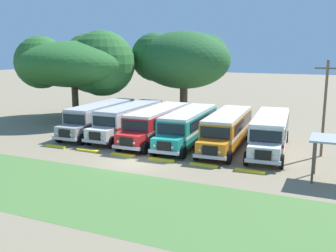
{
  "coord_description": "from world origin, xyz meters",
  "views": [
    {
      "loc": [
        13.2,
        -23.38,
        8.02
      ],
      "look_at": [
        0.0,
        5.93,
        1.6
      ],
      "focal_mm": 41.15,
      "sensor_mm": 36.0,
      "label": 1
    }
  ],
  "objects_px": {
    "parked_bus_slot_3": "(188,125)",
    "parked_bus_slot_4": "(227,128)",
    "parked_bus_slot_1": "(129,119)",
    "utility_pole": "(325,106)",
    "secondary_tree": "(80,64)",
    "parked_bus_slot_2": "(157,122)",
    "parked_bus_slot_5": "(270,131)",
    "broad_shade_tree": "(184,60)",
    "parked_bus_slot_0": "(101,117)"
  },
  "relations": [
    {
      "from": "parked_bus_slot_3",
      "to": "parked_bus_slot_4",
      "type": "height_order",
      "value": "same"
    },
    {
      "from": "parked_bus_slot_1",
      "to": "parked_bus_slot_4",
      "type": "height_order",
      "value": "same"
    },
    {
      "from": "parked_bus_slot_3",
      "to": "utility_pole",
      "type": "xyz_separation_m",
      "value": [
        10.77,
        0.23,
        2.3
      ]
    },
    {
      "from": "parked_bus_slot_4",
      "to": "secondary_tree",
      "type": "distance_m",
      "value": 21.23
    },
    {
      "from": "parked_bus_slot_2",
      "to": "parked_bus_slot_5",
      "type": "bearing_deg",
      "value": 91.42
    },
    {
      "from": "parked_bus_slot_1",
      "to": "parked_bus_slot_4",
      "type": "xyz_separation_m",
      "value": [
        9.68,
        -0.55,
        0.0
      ]
    },
    {
      "from": "secondary_tree",
      "to": "broad_shade_tree",
      "type": "bearing_deg",
      "value": 34.43
    },
    {
      "from": "parked_bus_slot_1",
      "to": "parked_bus_slot_2",
      "type": "bearing_deg",
      "value": 77.59
    },
    {
      "from": "parked_bus_slot_1",
      "to": "parked_bus_slot_5",
      "type": "height_order",
      "value": "same"
    },
    {
      "from": "parked_bus_slot_3",
      "to": "parked_bus_slot_5",
      "type": "xyz_separation_m",
      "value": [
        6.85,
        0.5,
        0.0
      ]
    },
    {
      "from": "parked_bus_slot_4",
      "to": "parked_bus_slot_2",
      "type": "bearing_deg",
      "value": -92.33
    },
    {
      "from": "parked_bus_slot_2",
      "to": "parked_bus_slot_1",
      "type": "bearing_deg",
      "value": -103.47
    },
    {
      "from": "utility_pole",
      "to": "broad_shade_tree",
      "type": "bearing_deg",
      "value": 141.26
    },
    {
      "from": "utility_pole",
      "to": "parked_bus_slot_3",
      "type": "bearing_deg",
      "value": -178.79
    },
    {
      "from": "parked_bus_slot_4",
      "to": "parked_bus_slot_5",
      "type": "relative_size",
      "value": 1.0
    },
    {
      "from": "parked_bus_slot_5",
      "to": "parked_bus_slot_2",
      "type": "bearing_deg",
      "value": -92.48
    },
    {
      "from": "parked_bus_slot_1",
      "to": "parked_bus_slot_2",
      "type": "xyz_separation_m",
      "value": [
        3.28,
        -0.7,
        0.0
      ]
    },
    {
      "from": "parked_bus_slot_4",
      "to": "secondary_tree",
      "type": "relative_size",
      "value": 0.81
    },
    {
      "from": "parked_bus_slot_0",
      "to": "broad_shade_tree",
      "type": "bearing_deg",
      "value": 163.77
    },
    {
      "from": "parked_bus_slot_0",
      "to": "parked_bus_slot_4",
      "type": "distance_m",
      "value": 12.76
    },
    {
      "from": "parked_bus_slot_4",
      "to": "broad_shade_tree",
      "type": "bearing_deg",
      "value": -148.81
    },
    {
      "from": "broad_shade_tree",
      "to": "secondary_tree",
      "type": "xyz_separation_m",
      "value": [
        -10.18,
        -6.98,
        -0.4
      ]
    },
    {
      "from": "parked_bus_slot_1",
      "to": "broad_shade_tree",
      "type": "relative_size",
      "value": 0.91
    },
    {
      "from": "parked_bus_slot_3",
      "to": "secondary_tree",
      "type": "relative_size",
      "value": 0.81
    },
    {
      "from": "parked_bus_slot_4",
      "to": "broad_shade_tree",
      "type": "distance_m",
      "value": 17.3
    },
    {
      "from": "parked_bus_slot_0",
      "to": "parked_bus_slot_5",
      "type": "relative_size",
      "value": 0.99
    },
    {
      "from": "parked_bus_slot_0",
      "to": "broad_shade_tree",
      "type": "distance_m",
      "value": 14.59
    },
    {
      "from": "parked_bus_slot_0",
      "to": "parked_bus_slot_4",
      "type": "height_order",
      "value": "same"
    },
    {
      "from": "parked_bus_slot_0",
      "to": "parked_bus_slot_3",
      "type": "bearing_deg",
      "value": 84.87
    },
    {
      "from": "parked_bus_slot_0",
      "to": "parked_bus_slot_1",
      "type": "distance_m",
      "value": 3.09
    },
    {
      "from": "parked_bus_slot_4",
      "to": "parked_bus_slot_5",
      "type": "bearing_deg",
      "value": 91.85
    },
    {
      "from": "parked_bus_slot_2",
      "to": "utility_pole",
      "type": "relative_size",
      "value": 1.5
    },
    {
      "from": "parked_bus_slot_2",
      "to": "broad_shade_tree",
      "type": "xyz_separation_m",
      "value": [
        -3.02,
        13.69,
        5.21
      ]
    },
    {
      "from": "parked_bus_slot_5",
      "to": "parked_bus_slot_1",
      "type": "bearing_deg",
      "value": -96.23
    },
    {
      "from": "parked_bus_slot_5",
      "to": "broad_shade_tree",
      "type": "relative_size",
      "value": 0.92
    },
    {
      "from": "parked_bus_slot_2",
      "to": "secondary_tree",
      "type": "relative_size",
      "value": 0.8
    },
    {
      "from": "parked_bus_slot_2",
      "to": "broad_shade_tree",
      "type": "height_order",
      "value": "broad_shade_tree"
    },
    {
      "from": "parked_bus_slot_5",
      "to": "parked_bus_slot_0",
      "type": "bearing_deg",
      "value": -95.26
    },
    {
      "from": "parked_bus_slot_0",
      "to": "parked_bus_slot_1",
      "type": "height_order",
      "value": "same"
    },
    {
      "from": "parked_bus_slot_2",
      "to": "secondary_tree",
      "type": "height_order",
      "value": "secondary_tree"
    },
    {
      "from": "broad_shade_tree",
      "to": "secondary_tree",
      "type": "bearing_deg",
      "value": -145.57
    },
    {
      "from": "parked_bus_slot_0",
      "to": "parked_bus_slot_4",
      "type": "xyz_separation_m",
      "value": [
        12.76,
        -0.33,
        0.0
      ]
    },
    {
      "from": "parked_bus_slot_4",
      "to": "secondary_tree",
      "type": "xyz_separation_m",
      "value": [
        -19.61,
        6.56,
        4.81
      ]
    },
    {
      "from": "parked_bus_slot_1",
      "to": "parked_bus_slot_2",
      "type": "height_order",
      "value": "same"
    },
    {
      "from": "parked_bus_slot_0",
      "to": "parked_bus_slot_3",
      "type": "relative_size",
      "value": 1.0
    },
    {
      "from": "broad_shade_tree",
      "to": "parked_bus_slot_5",
      "type": "bearing_deg",
      "value": -45.72
    },
    {
      "from": "parked_bus_slot_3",
      "to": "secondary_tree",
      "type": "xyz_separation_m",
      "value": [
        -16.21,
        6.73,
        4.81
      ]
    },
    {
      "from": "parked_bus_slot_1",
      "to": "parked_bus_slot_3",
      "type": "distance_m",
      "value": 6.33
    },
    {
      "from": "broad_shade_tree",
      "to": "utility_pole",
      "type": "height_order",
      "value": "broad_shade_tree"
    },
    {
      "from": "parked_bus_slot_1",
      "to": "parked_bus_slot_2",
      "type": "distance_m",
      "value": 3.35
    }
  ]
}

